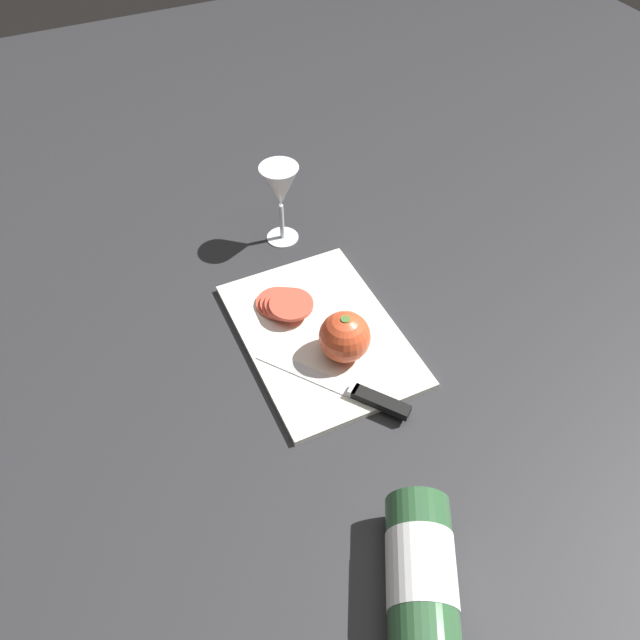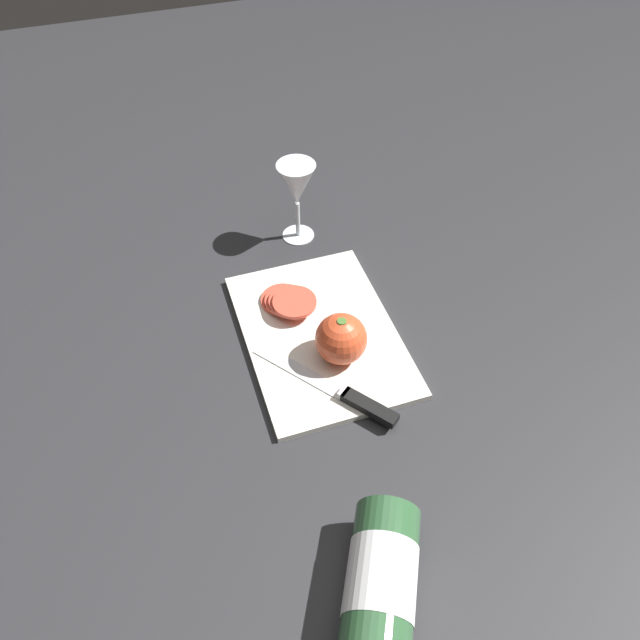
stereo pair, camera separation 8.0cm
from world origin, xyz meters
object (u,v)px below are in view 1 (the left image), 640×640
at_px(wine_glass, 280,189).
at_px(knife, 362,395).
at_px(whole_tomato, 345,337).
at_px(tomato_slice_stack_near, 284,304).
at_px(wine_bottle, 422,596).

height_order(wine_glass, knife, wine_glass).
xyz_separation_m(wine_glass, whole_tomato, (-0.32, 0.03, -0.06)).
relative_size(wine_glass, knife, 0.73).
relative_size(whole_tomato, knife, 0.38).
distance_m(wine_glass, tomato_slice_stack_near, 0.22).
xyz_separation_m(wine_glass, tomato_slice_stack_near, (-0.19, 0.08, -0.09)).
bearing_deg(wine_bottle, knife, -14.85).
relative_size(wine_bottle, tomato_slice_stack_near, 3.03).
bearing_deg(wine_bottle, whole_tomato, -13.36).
distance_m(wine_glass, knife, 0.42).
bearing_deg(tomato_slice_stack_near, whole_tomato, -159.97).
relative_size(wine_bottle, wine_glass, 1.98).
relative_size(whole_tomato, tomato_slice_stack_near, 0.80).
xyz_separation_m(whole_tomato, knife, (-0.09, 0.01, -0.04)).
xyz_separation_m(knife, tomato_slice_stack_near, (0.22, 0.04, 0.01)).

